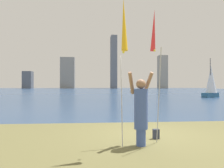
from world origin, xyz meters
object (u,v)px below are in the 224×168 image
Objects in this scene: kite_flag_right at (154,34)px; sailboat_0 at (211,82)px; kite_flag_left at (124,27)px; sailboat_3 at (131,90)px; person at (141,109)px; bag at (156,134)px.

sailboat_0 reaches higher than kite_flag_right.
kite_flag_left is 0.82× the size of sailboat_3.
sailboat_0 reaches higher than person.
sailboat_3 reaches higher than person.
kite_flag_left is at bearing -137.44° from kite_flag_right.
sailboat_0 is (14.14, 21.50, -1.14)m from kite_flag_right.
bag is at bearing 43.66° from kite_flag_left.
person is 0.38× the size of sailboat_0.
sailboat_0 reaches higher than kite_flag_left.
bag is (0.10, 0.14, -3.08)m from kite_flag_right.
kite_flag_right reaches higher than kite_flag_left.
sailboat_3 is at bearing 81.11° from bag.
kite_flag_left is 13.06× the size of bag.
person is at bearing -132.20° from bag.
person is 0.52× the size of kite_flag_right.
person is at bearing -133.33° from kite_flag_right.
sailboat_0 is at bearing 55.94° from kite_flag_left.
kite_flag_right is at bearing -99.00° from sailboat_3.
person is 2.36m from kite_flag_right.
sailboat_3 reaches higher than kite_flag_right.
bag is (1.16, 1.10, -2.99)m from kite_flag_left.
person is 44.59m from sailboat_3.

